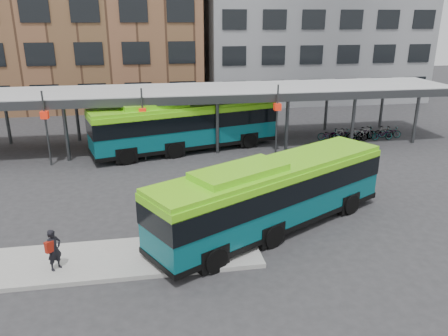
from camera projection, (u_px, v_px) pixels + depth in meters
ground at (210, 220)px, 20.61m from camera, size 120.00×120.00×0.00m
boarding_island at (81, 262)px, 16.91m from camera, size 14.00×3.00×0.18m
canopy at (184, 93)px, 31.29m from camera, size 40.00×6.53×4.80m
building_grey at (309, 8)px, 49.68m from camera, size 24.00×14.00×20.00m
bus_front at (273, 193)px, 19.21m from camera, size 11.84×8.06×3.33m
bus_rear at (185, 125)px, 30.65m from camera, size 13.46×6.19×3.64m
pedestrian at (54, 250)px, 16.02m from camera, size 0.68×0.69×1.60m
bike_rack at (362, 133)px, 33.95m from camera, size 6.87×1.51×1.06m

